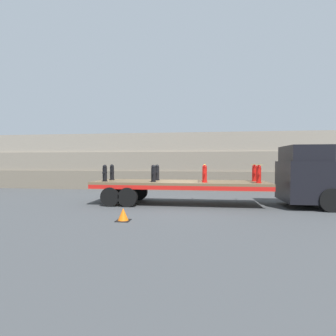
{
  "coord_description": "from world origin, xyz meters",
  "views": [
    {
      "loc": [
        1.22,
        -13.52,
        2.24
      ],
      "look_at": [
        -0.61,
        0.0,
        1.88
      ],
      "focal_mm": 28.0,
      "sensor_mm": 36.0,
      "label": 1
    }
  ],
  "objects": [
    {
      "name": "flatbed_trailer",
      "position": [
        -0.76,
        0.0,
        0.95
      ],
      "size": [
        8.9,
        2.55,
        1.19
      ],
      "color": "brown",
      "rests_on": "ground_plane"
    },
    {
      "name": "traffic_cone",
      "position": [
        -1.76,
        -4.08,
        0.23
      ],
      "size": [
        0.52,
        0.52,
        0.48
      ],
      "color": "black",
      "rests_on": "ground_plane"
    },
    {
      "name": "cargo_strap_middle",
      "position": [
        3.85,
        0.0,
        2.07
      ],
      "size": [
        0.05,
        2.65,
        0.01
      ],
      "color": "yellow",
      "rests_on": "fire_hydrant_red_near_3"
    },
    {
      "name": "rock_cliff",
      "position": [
        0.0,
        7.74,
        2.21
      ],
      "size": [
        60.0,
        3.3,
        4.43
      ],
      "color": "#706656",
      "rests_on": "ground_plane"
    },
    {
      "name": "truck_cab",
      "position": [
        6.41,
        0.0,
        1.51
      ],
      "size": [
        2.56,
        2.72,
        2.98
      ],
      "color": "black",
      "rests_on": "ground_plane"
    },
    {
      "name": "fire_hydrant_red_far_3",
      "position": [
        3.85,
        0.54,
        1.62
      ],
      "size": [
        0.28,
        0.46,
        0.87
      ],
      "color": "red",
      "rests_on": "flatbed_trailer"
    },
    {
      "name": "fire_hydrant_black_near_1",
      "position": [
        -1.28,
        -0.54,
        1.62
      ],
      "size": [
        0.28,
        0.46,
        0.87
      ],
      "color": "black",
      "rests_on": "flatbed_trailer"
    },
    {
      "name": "fire_hydrant_black_far_1",
      "position": [
        -1.28,
        0.54,
        1.62
      ],
      "size": [
        0.28,
        0.46,
        0.87
      ],
      "color": "black",
      "rests_on": "flatbed_trailer"
    },
    {
      "name": "ground_plane",
      "position": [
        0.0,
        0.0,
        0.0
      ],
      "size": [
        120.0,
        120.0,
        0.0
      ],
      "primitive_type": "plane",
      "color": "#3F4244"
    },
    {
      "name": "fire_hydrant_red_near_2",
      "position": [
        1.28,
        -0.54,
        1.62
      ],
      "size": [
        0.28,
        0.46,
        0.87
      ],
      "color": "red",
      "rests_on": "flatbed_trailer"
    },
    {
      "name": "fire_hydrant_red_near_3",
      "position": [
        3.85,
        -0.54,
        1.62
      ],
      "size": [
        0.28,
        0.46,
        0.87
      ],
      "color": "red",
      "rests_on": "flatbed_trailer"
    },
    {
      "name": "fire_hydrant_black_far_0",
      "position": [
        -3.85,
        0.54,
        1.62
      ],
      "size": [
        0.28,
        0.46,
        0.87
      ],
      "color": "black",
      "rests_on": "flatbed_trailer"
    },
    {
      "name": "fire_hydrant_black_near_0",
      "position": [
        -3.85,
        -0.54,
        1.62
      ],
      "size": [
        0.28,
        0.46,
        0.87
      ],
      "color": "black",
      "rests_on": "flatbed_trailer"
    },
    {
      "name": "cargo_strap_rear",
      "position": [
        1.28,
        0.0,
        2.07
      ],
      "size": [
        0.05,
        2.65,
        0.01
      ],
      "color": "yellow",
      "rests_on": "fire_hydrant_red_near_2"
    },
    {
      "name": "fire_hydrant_red_far_2",
      "position": [
        1.28,
        0.54,
        1.62
      ],
      "size": [
        0.28,
        0.46,
        0.87
      ],
      "color": "red",
      "rests_on": "flatbed_trailer"
    }
  ]
}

